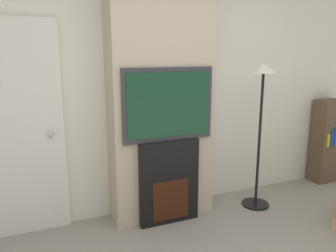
{
  "coord_description": "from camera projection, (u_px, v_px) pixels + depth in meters",
  "views": [
    {
      "loc": [
        -1.2,
        -1.2,
        1.68
      ],
      "look_at": [
        0.0,
        1.65,
        1.0
      ],
      "focal_mm": 35.0,
      "sensor_mm": 36.0,
      "label": 1
    }
  ],
  "objects": [
    {
      "name": "chimney_breast",
      "position": [
        161.0,
        88.0,
        3.25
      ],
      "size": [
        1.05,
        0.35,
        2.7
      ],
      "color": "tan",
      "rests_on": "ground_plane"
    },
    {
      "name": "bookshelf",
      "position": [
        327.0,
        141.0,
        4.34
      ],
      "size": [
        0.36,
        0.26,
        1.1
      ],
      "color": "brown",
      "rests_on": "ground_plane"
    },
    {
      "name": "television",
      "position": [
        168.0,
        105.0,
        3.12
      ],
      "size": [
        0.91,
        0.07,
        0.7
      ],
      "color": "#2D2D33",
      "rests_on": "fireplace"
    },
    {
      "name": "entry_door",
      "position": [
        17.0,
        131.0,
        2.95
      ],
      "size": [
        0.83,
        0.09,
        2.0
      ],
      "color": "silver",
      "rests_on": "ground_plane"
    },
    {
      "name": "floor_lamp",
      "position": [
        261.0,
        106.0,
        3.48
      ],
      "size": [
        0.3,
        0.3,
        1.59
      ],
      "color": "black",
      "rests_on": "ground_plane"
    },
    {
      "name": "wall_back",
      "position": [
        154.0,
        86.0,
        3.43
      ],
      "size": [
        6.0,
        0.06,
        2.7
      ],
      "color": "silver",
      "rests_on": "ground_plane"
    },
    {
      "name": "fireplace",
      "position": [
        168.0,
        182.0,
        3.29
      ],
      "size": [
        0.62,
        0.15,
        0.86
      ],
      "color": "black",
      "rests_on": "ground_plane"
    }
  ]
}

